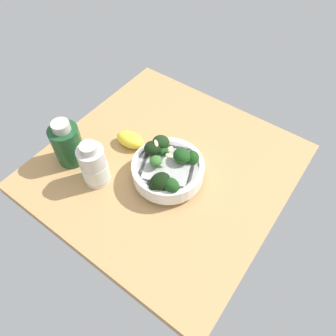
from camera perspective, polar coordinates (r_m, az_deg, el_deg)
The scene contains 5 objects.
ground_plane at distance 80.56cm, azimuth -0.41°, elevation -0.13°, with size 58.36×58.36×3.48cm, color tan.
bowl_of_broccoli at distance 73.59cm, azimuth -0.06°, elevation -0.01°, with size 17.27×17.09×8.92cm.
lemon_wedge at distance 82.89cm, azimuth -6.77°, elevation 5.29°, with size 7.87×4.59×3.72cm, color yellow.
bottle_tall at distance 74.41cm, azimuth -13.30°, elevation 0.34°, with size 6.33×6.33×12.38cm.
bottle_short at distance 79.97cm, azimuth -17.85°, elevation 4.25°, with size 7.16×7.16×12.60cm.
Camera 1 is at (-38.73, -29.05, 62.65)cm, focal length 33.47 mm.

